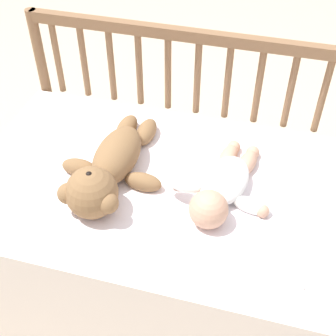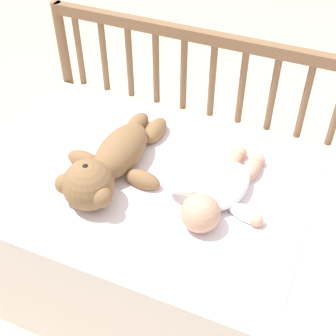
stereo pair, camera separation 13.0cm
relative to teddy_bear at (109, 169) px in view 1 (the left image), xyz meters
The scene contains 6 objects.
ground_plane 0.59m from the teddy_bear, 12.37° to the left, with size 12.00×12.00×0.00m, color #C6B293.
crib_mattress 0.35m from the teddy_bear, 12.37° to the left, with size 1.15×0.69×0.50m.
crib_rail 0.43m from the teddy_bear, 68.45° to the left, with size 1.15×0.04×0.80m.
blanket 0.16m from the teddy_bear, 23.89° to the left, with size 0.83×0.55×0.01m.
teddy_bear is the anchor object (origin of this frame).
baby 0.32m from the teddy_bear, ahead, with size 0.30×0.37×0.10m.
Camera 1 is at (0.25, -0.91, 1.45)m, focal length 50.00 mm.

